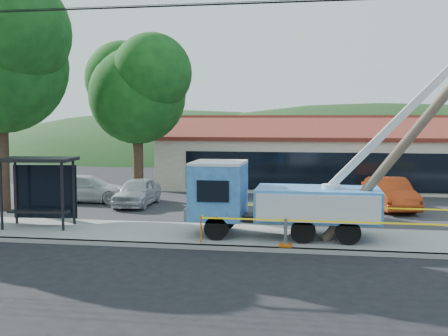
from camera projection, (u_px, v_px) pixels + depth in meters
name	position (u px, v px, depth m)	size (l,w,h in m)	color
ground	(226.00, 266.00, 16.90)	(120.00, 120.00, 0.00)	black
curb	(236.00, 248.00, 18.96)	(60.00, 0.25, 0.15)	gray
sidewalk	(243.00, 237.00, 20.82)	(60.00, 4.00, 0.15)	gray
parking_lot	(264.00, 205.00, 28.69)	(60.00, 12.00, 0.10)	#28282B
strip_mall	(339.00, 159.00, 35.71)	(22.50, 8.53, 4.67)	beige
tree_west_near	(0.00, 52.00, 26.08)	(7.56, 6.72, 10.80)	#332316
tree_lot	(137.00, 86.00, 30.28)	(6.30, 5.60, 8.94)	#332316
hill_west	(181.00, 153.00, 73.41)	(78.40, 56.00, 28.00)	black
hill_center	(378.00, 155.00, 69.29)	(89.60, 64.00, 32.00)	black
utility_truck	(280.00, 196.00, 20.41)	(11.86, 3.67, 8.85)	black
leaning_pole	(437.00, 105.00, 18.81)	(6.88, 1.90, 8.81)	brown
bus_shelter	(40.00, 176.00, 22.29)	(3.01, 2.03, 2.75)	black
caution_tape	(360.00, 219.00, 20.05)	(11.02, 3.23, 0.93)	#DD590C
car_silver	(138.00, 207.00, 28.14)	(1.65, 4.09, 1.39)	silver
car_red	(389.00, 211.00, 26.99)	(1.60, 4.59, 1.51)	#9D310F
car_white	(88.00, 204.00, 29.38)	(1.94, 4.76, 1.38)	silver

